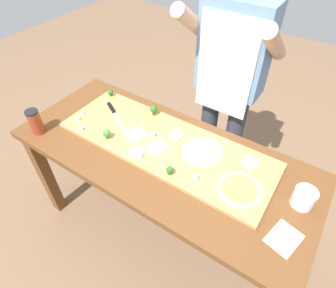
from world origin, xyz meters
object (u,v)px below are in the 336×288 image
(cheese_crumble_e, at_px, (83,113))
(broccoli_floret_back_right, at_px, (110,92))
(prep_table, at_px, (162,166))
(cheese_crumble_c, at_px, (226,142))
(pizza_slice_far_left, at_px, (137,153))
(chefs_knife, at_px, (114,113))
(pizza_slice_near_left, at_px, (176,135))
(cheese_crumble_f, at_px, (196,178))
(flour_cup, at_px, (303,198))
(broccoli_floret_front_mid, at_px, (107,133))
(pizza_slice_center, at_px, (250,163))
(cheese_crumble_b, at_px, (79,119))
(cook_center, at_px, (230,75))
(pizza_slice_near_right, at_px, (159,147))
(cheese_crumble_a, at_px, (81,129))
(cheese_crumble_d, at_px, (153,135))
(pizza_slice_far_right, at_px, (136,135))
(pizza_whole_cheese_artichoke, at_px, (203,151))
(broccoli_floret_back_mid, at_px, (170,170))
(broccoli_floret_front_left, at_px, (154,109))
(recipe_note, at_px, (284,238))
(sauce_jar, at_px, (35,122))
(pizza_whole_pesto_green, at_px, (240,189))

(cheese_crumble_e, bearing_deg, broccoli_floret_back_right, 86.80)
(prep_table, xyz_separation_m, broccoli_floret_back_right, (-0.57, 0.23, 0.16))
(broccoli_floret_back_right, height_order, cheese_crumble_c, broccoli_floret_back_right)
(pizza_slice_far_left, distance_m, cheese_crumble_c, 0.49)
(chefs_knife, bearing_deg, pizza_slice_near_left, 5.78)
(cheese_crumble_f, bearing_deg, flour_cup, 18.62)
(broccoli_floret_back_right, distance_m, cheese_crumble_e, 0.24)
(chefs_knife, xyz_separation_m, broccoli_floret_front_mid, (0.12, -0.19, 0.03))
(pizza_slice_center, height_order, cheese_crumble_b, cheese_crumble_b)
(cheese_crumble_b, height_order, cook_center, cook_center)
(cheese_crumble_b, bearing_deg, pizza_slice_near_right, 7.53)
(cheese_crumble_a, height_order, cheese_crumble_d, same)
(pizza_slice_center, bearing_deg, cheese_crumble_f, -127.15)
(pizza_slice_far_right, bearing_deg, pizza_slice_near_right, -4.04)
(pizza_slice_far_right, relative_size, flour_cup, 1.02)
(pizza_slice_near_left, height_order, broccoli_floret_front_mid, broccoli_floret_front_mid)
(cheese_crumble_b, bearing_deg, pizza_slice_far_left, -3.53)
(cheese_crumble_d, bearing_deg, pizza_whole_cheese_artichoke, 8.54)
(cheese_crumble_b, xyz_separation_m, cheese_crumble_d, (0.46, 0.13, 0.00))
(prep_table, distance_m, pizza_slice_near_left, 0.20)
(broccoli_floret_back_right, relative_size, cheese_crumble_d, 2.26)
(pizza_slice_far_left, relative_size, broccoli_floret_back_mid, 1.53)
(pizza_slice_far_left, relative_size, broccoli_floret_front_left, 1.11)
(broccoli_floret_back_right, relative_size, cheese_crumble_e, 3.18)
(pizza_slice_far_left, relative_size, broccoli_floret_front_mid, 1.23)
(pizza_slice_center, distance_m, broccoli_floret_front_mid, 0.79)
(flour_cup, distance_m, recipe_note, 0.22)
(broccoli_floret_back_right, height_order, cheese_crumble_e, broccoli_floret_back_right)
(flour_cup, relative_size, recipe_note, 0.68)
(broccoli_floret_front_left, xyz_separation_m, cheese_crumble_d, (0.11, -0.16, -0.03))
(cheese_crumble_f, relative_size, sauce_jar, 0.14)
(cheese_crumble_e, height_order, cook_center, cook_center)
(broccoli_floret_back_mid, height_order, cheese_crumble_f, broccoli_floret_back_mid)
(prep_table, xyz_separation_m, chefs_knife, (-0.42, 0.10, 0.14))
(pizza_slice_center, bearing_deg, sauce_jar, -159.24)
(pizza_slice_far_right, distance_m, broccoli_floret_front_mid, 0.16)
(pizza_whole_cheese_artichoke, bearing_deg, broccoli_floret_back_right, 170.64)
(pizza_whole_pesto_green, xyz_separation_m, recipe_note, (0.25, -0.11, -0.03))
(prep_table, height_order, cheese_crumble_f, cheese_crumble_f)
(broccoli_floret_back_mid, bearing_deg, cheese_crumble_f, 18.97)
(pizza_slice_near_right, relative_size, cheese_crumble_f, 4.57)
(cheese_crumble_a, xyz_separation_m, flour_cup, (1.20, 0.21, 0.01))
(pizza_slice_near_right, bearing_deg, cheese_crumble_a, -164.14)
(recipe_note, distance_m, cook_center, 1.00)
(broccoli_floret_back_right, bearing_deg, recipe_note, -15.77)
(cheese_crumble_a, distance_m, cheese_crumble_c, 0.83)
(pizza_slice_far_left, bearing_deg, sauce_jar, -164.77)
(pizza_whole_cheese_artichoke, relative_size, cheese_crumble_c, 12.87)
(pizza_whole_pesto_green, relative_size, cheese_crumble_d, 9.88)
(broccoli_floret_back_mid, relative_size, recipe_note, 0.32)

